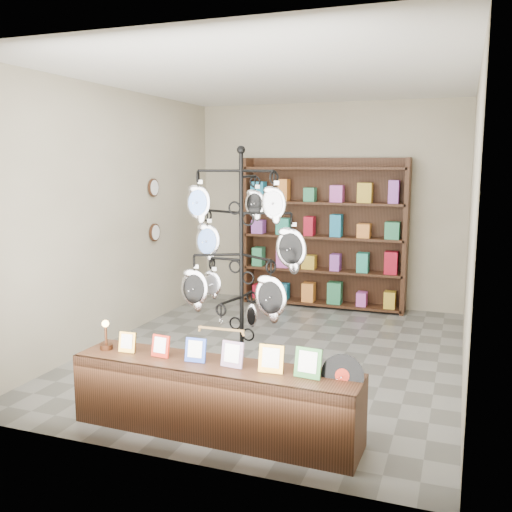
{
  "coord_description": "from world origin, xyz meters",
  "views": [
    {
      "loc": [
        1.92,
        -5.89,
        2.12
      ],
      "look_at": [
        0.14,
        -1.0,
        1.27
      ],
      "focal_mm": 40.0,
      "sensor_mm": 36.0,
      "label": 1
    }
  ],
  "objects": [
    {
      "name": "ground",
      "position": [
        0.0,
        0.0,
        0.0
      ],
      "size": [
        5.0,
        5.0,
        0.0
      ],
      "primitive_type": "plane",
      "color": "slate",
      "rests_on": "ground"
    },
    {
      "name": "room_envelope",
      "position": [
        0.0,
        0.0,
        1.85
      ],
      "size": [
        5.0,
        5.0,
        5.0
      ],
      "color": "#B5AB91",
      "rests_on": "ground"
    },
    {
      "name": "display_tree",
      "position": [
        0.08,
        -1.22,
        1.31
      ],
      "size": [
        1.16,
        0.99,
        2.27
      ],
      "rotation": [
        0.0,
        0.0,
        -0.05
      ],
      "color": "black",
      "rests_on": "ground"
    },
    {
      "name": "front_shelf",
      "position": [
        0.16,
        -2.01,
        0.29
      ],
      "size": [
        2.34,
        0.54,
        0.82
      ],
      "rotation": [
        0.0,
        0.0,
        -0.03
      ],
      "color": "black",
      "rests_on": "ground"
    },
    {
      "name": "back_shelving",
      "position": [
        0.0,
        2.3,
        1.03
      ],
      "size": [
        2.42,
        0.36,
        2.2
      ],
      "color": "black",
      "rests_on": "ground"
    },
    {
      "name": "wall_clocks",
      "position": [
        -1.97,
        0.8,
        1.5
      ],
      "size": [
        0.03,
        0.24,
        0.84
      ],
      "color": "black",
      "rests_on": "ground"
    }
  ]
}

